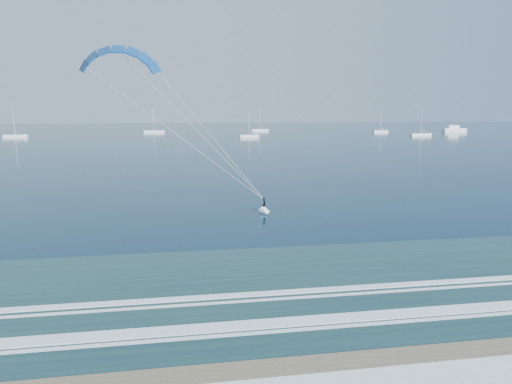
{
  "coord_description": "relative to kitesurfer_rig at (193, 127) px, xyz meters",
  "views": [
    {
      "loc": [
        -4.86,
        -16.61,
        11.09
      ],
      "look_at": [
        2.2,
        26.48,
        3.38
      ],
      "focal_mm": 32.0,
      "sensor_mm": 36.0,
      "label": 1
    }
  ],
  "objects": [
    {
      "name": "motor_yacht",
      "position": [
        149.13,
        186.79,
        -8.11
      ],
      "size": [
        13.27,
        3.54,
        5.71
      ],
      "color": "white",
      "rests_on": "ground"
    },
    {
      "name": "sailboat_3",
      "position": [
        27.9,
        148.49,
        -8.88
      ],
      "size": [
        7.93,
        2.4,
        11.11
      ],
      "color": "white",
      "rests_on": "ground"
    },
    {
      "name": "sailboat_1",
      "position": [
        -72.45,
        165.31,
        -8.86
      ],
      "size": [
        9.45,
        2.4,
        12.87
      ],
      "color": "white",
      "rests_on": "ground"
    },
    {
      "name": "sailboat_5",
      "position": [
        105.71,
        186.85,
        -8.88
      ],
      "size": [
        8.04,
        2.4,
        11.07
      ],
      "color": "white",
      "rests_on": "ground"
    },
    {
      "name": "sailboat_2",
      "position": [
        -15.48,
        203.09,
        -8.86
      ],
      "size": [
        10.48,
        2.4,
        13.88
      ],
      "color": "white",
      "rests_on": "ground"
    },
    {
      "name": "sailboat_4",
      "position": [
        43.79,
        213.3,
        -8.87
      ],
      "size": [
        9.47,
        2.4,
        12.77
      ],
      "color": "white",
      "rests_on": "ground"
    },
    {
      "name": "ground",
      "position": [
        3.63,
        -31.48,
        -9.55
      ],
      "size": [
        900.0,
        900.0,
        0.0
      ],
      "primitive_type": "plane",
      "color": "#072C3E",
      "rests_on": "ground"
    },
    {
      "name": "kitesurfer_rig",
      "position": [
        0.0,
        0.0,
        0.0
      ],
      "size": [
        21.08,
        4.87,
        18.55
      ],
      "color": "#9AF01C",
      "rests_on": "ground"
    },
    {
      "name": "sailboat_6",
      "position": [
        108.71,
        149.73,
        -8.87
      ],
      "size": [
        9.68,
        2.4,
        12.98
      ],
      "color": "white",
      "rests_on": "ground"
    }
  ]
}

